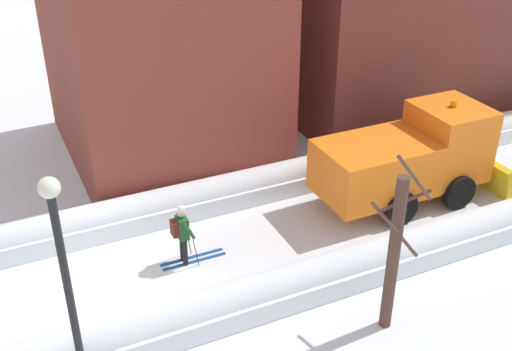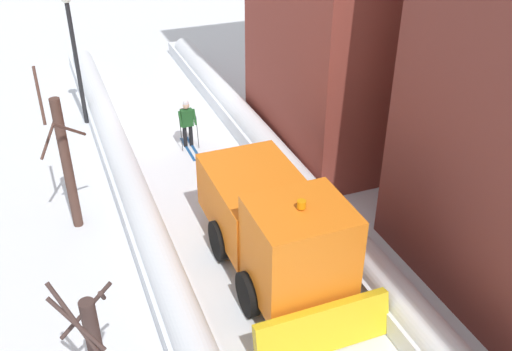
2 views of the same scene
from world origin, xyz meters
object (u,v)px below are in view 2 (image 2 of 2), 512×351
at_px(traffic_light_pole, 277,61).
at_px(plow_truck, 275,226).
at_px(street_lamp, 73,43).
at_px(bare_tree_near, 66,162).
at_px(skier, 187,121).

bearing_deg(traffic_light_pole, plow_truck, 66.90).
bearing_deg(traffic_light_pole, street_lamp, -34.03).
distance_m(traffic_light_pole, bare_tree_near, 7.88).
bearing_deg(bare_tree_near, skier, -141.05).
relative_size(skier, traffic_light_pole, 0.41).
distance_m(skier, street_lamp, 5.10).
bearing_deg(plow_truck, street_lamp, -72.56).
bearing_deg(skier, bare_tree_near, 38.95).
height_order(traffic_light_pole, street_lamp, street_lamp).
height_order(street_lamp, bare_tree_near, street_lamp).
height_order(skier, street_lamp, street_lamp).
height_order(skier, bare_tree_near, bare_tree_near).
relative_size(street_lamp, bare_tree_near, 1.06).
bearing_deg(skier, plow_truck, 91.58).
xyz_separation_m(skier, street_lamp, (3.20, -3.31, 2.21)).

